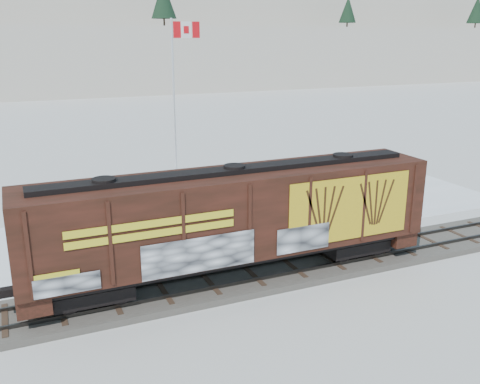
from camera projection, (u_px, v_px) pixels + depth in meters
name	position (u px, v px, depth m)	size (l,w,h in m)	color
ground	(252.00, 280.00, 23.54)	(500.00, 500.00, 0.00)	white
rail_track	(252.00, 276.00, 23.50)	(50.00, 3.40, 0.43)	#59544C
parking_strip	(196.00, 226.00, 30.13)	(40.00, 8.00, 0.03)	white
hillside	(33.00, 20.00, 142.44)	(360.00, 110.00, 93.00)	white
hopper_railcar	(235.00, 217.00, 22.36)	(17.50, 3.06, 4.72)	black
flagpole	(177.00, 133.00, 34.99)	(2.30, 0.90, 11.38)	silver
car_silver	(119.00, 222.00, 28.25)	(1.98, 4.91, 1.67)	silver
car_white	(153.00, 218.00, 28.91)	(1.72, 4.92, 1.62)	silver
car_dark	(364.00, 194.00, 33.91)	(1.79, 4.40, 1.28)	black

